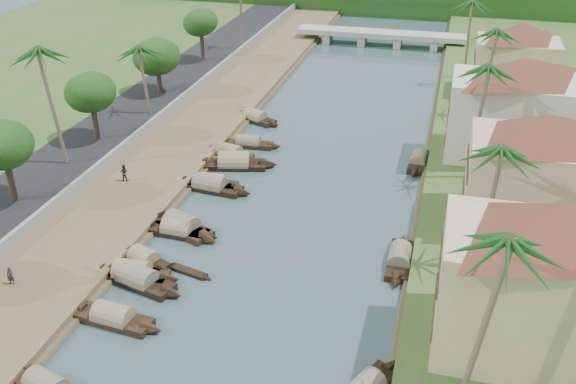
# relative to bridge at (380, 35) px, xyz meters

# --- Properties ---
(ground) EXTENTS (220.00, 220.00, 0.00)m
(ground) POSITION_rel_bridge_xyz_m (-0.00, -72.00, -1.72)
(ground) COLOR #384D55
(ground) RESTS_ON ground
(left_bank) EXTENTS (10.00, 180.00, 0.80)m
(left_bank) POSITION_rel_bridge_xyz_m (-16.00, -52.00, -1.32)
(left_bank) COLOR brown
(left_bank) RESTS_ON ground
(right_bank) EXTENTS (16.00, 180.00, 1.20)m
(right_bank) POSITION_rel_bridge_xyz_m (19.00, -52.00, -1.12)
(right_bank) COLOR #345522
(right_bank) RESTS_ON ground
(road) EXTENTS (8.00, 180.00, 1.40)m
(road) POSITION_rel_bridge_xyz_m (-24.50, -52.00, -1.02)
(road) COLOR black
(road) RESTS_ON ground
(retaining_wall) EXTENTS (0.40, 180.00, 1.10)m
(retaining_wall) POSITION_rel_bridge_xyz_m (-20.20, -52.00, -0.37)
(retaining_wall) COLOR gray
(retaining_wall) RESTS_ON left_bank
(bridge) EXTENTS (28.00, 4.00, 2.40)m
(bridge) POSITION_rel_bridge_xyz_m (0.00, 0.00, 0.00)
(bridge) COLOR #A3A298
(bridge) RESTS_ON ground
(building_near) EXTENTS (14.85, 14.85, 10.20)m
(building_near) POSITION_rel_bridge_xyz_m (18.99, -74.00, 4.66)
(building_near) COLOR beige
(building_near) RESTS_ON right_bank
(building_mid) EXTENTS (14.11, 14.11, 9.70)m
(building_mid) POSITION_rel_bridge_xyz_m (19.99, -58.00, 4.41)
(building_mid) COLOR #CF9C92
(building_mid) RESTS_ON right_bank
(building_far) EXTENTS (15.59, 15.59, 10.20)m
(building_far) POSITION_rel_bridge_xyz_m (18.99, -44.00, 4.66)
(building_far) COLOR beige
(building_far) RESTS_ON right_bank
(building_distant) EXTENTS (12.62, 12.62, 9.20)m
(building_distant) POSITION_rel_bridge_xyz_m (19.99, -24.00, 4.16)
(building_distant) COLOR beige
(building_distant) RESTS_ON right_bank
(sampan_2) EXTENTS (7.96, 2.37, 2.09)m
(sampan_2) POSITION_rel_bridge_xyz_m (-8.23, -77.27, -1.31)
(sampan_2) COLOR black
(sampan_2) RESTS_ON ground
(sampan_3) EXTENTS (8.53, 3.80, 2.25)m
(sampan_3) POSITION_rel_bridge_xyz_m (-8.63, -72.75, -1.31)
(sampan_3) COLOR black
(sampan_3) RESTS_ON ground
(sampan_4) EXTENTS (7.85, 2.27, 2.21)m
(sampan_4) POSITION_rel_bridge_xyz_m (-9.39, -72.17, -1.31)
(sampan_4) COLOR black
(sampan_4) RESTS_ON ground
(sampan_5) EXTENTS (6.29, 3.77, 2.01)m
(sampan_5) POSITION_rel_bridge_xyz_m (-9.38, -70.20, -1.31)
(sampan_5) COLOR black
(sampan_5) RESTS_ON ground
(sampan_6) EXTENTS (8.32, 4.88, 2.43)m
(sampan_6) POSITION_rel_bridge_xyz_m (-8.53, -64.72, -1.30)
(sampan_6) COLOR black
(sampan_6) RESTS_ON ground
(sampan_7) EXTENTS (7.58, 1.94, 2.03)m
(sampan_7) POSITION_rel_bridge_xyz_m (-8.59, -65.39, -1.31)
(sampan_7) COLOR black
(sampan_7) RESTS_ON ground
(sampan_8) EXTENTS (6.81, 2.07, 2.11)m
(sampan_8) POSITION_rel_bridge_xyz_m (-8.82, -56.51, -1.31)
(sampan_8) COLOR black
(sampan_8) RESTS_ON ground
(sampan_9) EXTENTS (9.02, 2.74, 2.24)m
(sampan_9) POSITION_rel_bridge_xyz_m (-8.92, -56.92, -1.31)
(sampan_9) COLOR black
(sampan_9) RESTS_ON ground
(sampan_10) EXTENTS (7.72, 3.23, 2.10)m
(sampan_10) POSITION_rel_bridge_xyz_m (-9.69, -49.33, -1.31)
(sampan_10) COLOR black
(sampan_10) RESTS_ON ground
(sampan_11) EXTENTS (9.38, 4.05, 2.58)m
(sampan_11) POSITION_rel_bridge_xyz_m (-8.31, -51.59, -1.30)
(sampan_11) COLOR black
(sampan_11) RESTS_ON ground
(sampan_12) EXTENTS (7.69, 1.88, 1.86)m
(sampan_12) POSITION_rel_bridge_xyz_m (-8.51, -46.20, -1.32)
(sampan_12) COLOR black
(sampan_12) RESTS_ON ground
(sampan_13) EXTENTS (7.53, 4.52, 2.09)m
(sampan_13) POSITION_rel_bridge_xyz_m (-10.04, -38.67, -1.31)
(sampan_13) COLOR black
(sampan_13) RESTS_ON ground
(sampan_15) EXTENTS (1.86, 7.80, 2.10)m
(sampan_15) POSITION_rel_bridge_xyz_m (10.04, -65.00, -1.31)
(sampan_15) COLOR black
(sampan_15) RESTS_ON ground
(sampan_16) EXTENTS (1.93, 7.73, 1.91)m
(sampan_16) POSITION_rel_bridge_xyz_m (10.01, -46.05, -1.32)
(sampan_16) COLOR black
(sampan_16) RESTS_ON ground
(canoe_1) EXTENTS (4.51, 1.81, 0.72)m
(canoe_1) POSITION_rel_bridge_xyz_m (-5.60, -70.42, -1.62)
(canoe_1) COLOR black
(canoe_1) RESTS_ON ground
(canoe_2) EXTENTS (5.58, 3.68, 0.86)m
(canoe_2) POSITION_rel_bridge_xyz_m (-10.11, -54.19, -1.62)
(canoe_2) COLOR black
(canoe_2) RESTS_ON ground
(palm_0) EXTENTS (3.20, 3.20, 12.81)m
(palm_0) POSITION_rel_bridge_xyz_m (15.00, -80.40, 10.47)
(palm_0) COLOR #76634F
(palm_0) RESTS_ON ground
(palm_1) EXTENTS (3.20, 3.20, 11.22)m
(palm_1) POSITION_rel_bridge_xyz_m (16.00, -65.60, 8.92)
(palm_1) COLOR #76634F
(palm_1) RESTS_ON ground
(palm_2) EXTENTS (3.20, 3.20, 12.46)m
(palm_2) POSITION_rel_bridge_xyz_m (15.00, -50.34, 10.12)
(palm_2) COLOR #76634F
(palm_2) RESTS_ON ground
(palm_3) EXTENTS (3.20, 3.20, 11.67)m
(palm_3) POSITION_rel_bridge_xyz_m (16.00, -33.06, 9.36)
(palm_3) COLOR #76634F
(palm_3) RESTS_ON ground
(palm_5) EXTENTS (3.20, 3.20, 12.97)m
(palm_5) POSITION_rel_bridge_xyz_m (-24.00, -57.56, 10.82)
(palm_5) COLOR #76634F
(palm_5) RESTS_ON ground
(palm_6) EXTENTS (3.20, 3.20, 9.42)m
(palm_6) POSITION_rel_bridge_xyz_m (-22.00, -42.68, 7.38)
(palm_6) COLOR #76634F
(palm_6) RESTS_ON ground
(palm_7) EXTENTS (3.20, 3.20, 11.80)m
(palm_7) POSITION_rel_bridge_xyz_m (14.00, -18.12, 9.48)
(palm_7) COLOR #76634F
(palm_7) RESTS_ON ground
(tree_2) EXTENTS (5.05, 5.05, 7.40)m
(tree_2) POSITION_rel_bridge_xyz_m (-24.00, -65.67, 4.92)
(tree_2) COLOR #413125
(tree_2) RESTS_ON ground
(tree_3) EXTENTS (4.99, 4.99, 7.26)m
(tree_3) POSITION_rel_bridge_xyz_m (-24.00, -51.18, 4.81)
(tree_3) COLOR #413125
(tree_3) RESTS_ON ground
(tree_4) EXTENTS (5.53, 5.53, 6.89)m
(tree_4) POSITION_rel_bridge_xyz_m (-24.00, -35.17, 4.23)
(tree_4) COLOR #413125
(tree_4) RESTS_ON ground
(tree_5) EXTENTS (4.63, 4.63, 7.46)m
(tree_5) POSITION_rel_bridge_xyz_m (-24.00, -20.05, 5.13)
(tree_5) COLOR #413125
(tree_5) RESTS_ON ground
(tree_6) EXTENTS (4.37, 4.37, 7.08)m
(tree_6) POSITION_rel_bridge_xyz_m (24.00, -40.27, 4.65)
(tree_6) COLOR #413125
(tree_6) RESTS_ON ground
(person_near) EXTENTS (0.60, 0.48, 1.44)m
(person_near) POSITION_rel_bridge_xyz_m (-16.99, -76.05, -0.20)
(person_near) COLOR #2A2A32
(person_near) RESTS_ON left_bank
(person_far) EXTENTS (0.84, 0.67, 1.65)m
(person_far) POSITION_rel_bridge_xyz_m (-16.99, -58.58, -0.10)
(person_far) COLOR #323223
(person_far) RESTS_ON left_bank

